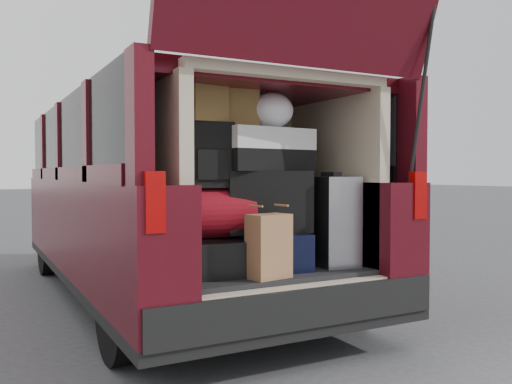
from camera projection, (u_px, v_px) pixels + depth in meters
ground at (274, 360)px, 3.35m from camera, size 80.00×80.00×0.00m
minivan at (173, 200)px, 4.95m from camera, size 1.90×5.35×2.77m
load_floor at (253, 307)px, 3.58m from camera, size 1.24×1.05×0.55m
black_hardshell at (208, 256)px, 3.30m from camera, size 0.43×0.56×0.21m
navy_hardshell at (266, 250)px, 3.48m from camera, size 0.49×0.58×0.23m
silver_roller at (331, 221)px, 3.60m from camera, size 0.29×0.42×0.59m
kraft_bag at (269, 246)px, 3.14m from camera, size 0.26×0.19×0.37m
red_duffel at (212, 213)px, 3.31m from camera, size 0.49×0.34×0.31m
black_soft_case at (265, 202)px, 3.46m from camera, size 0.60×0.42×0.39m
backpack at (209, 155)px, 3.27m from camera, size 0.29×0.19×0.40m
twotone_duffel at (264, 150)px, 3.49m from camera, size 0.64×0.38×0.27m
grocery_sack_lower at (204, 105)px, 3.26m from camera, size 0.26×0.23×0.21m
grocery_sack_upper at (236, 109)px, 3.42m from camera, size 0.25×0.21×0.24m
plastic_bag_center at (271, 111)px, 3.48m from camera, size 0.32×0.30×0.23m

